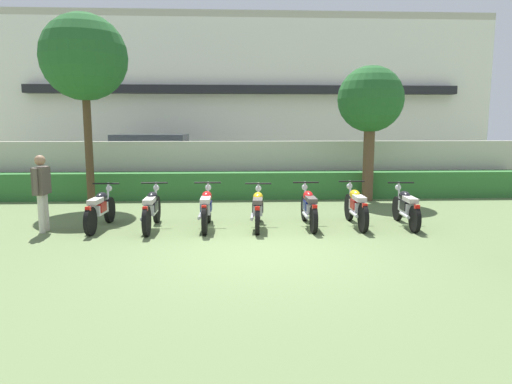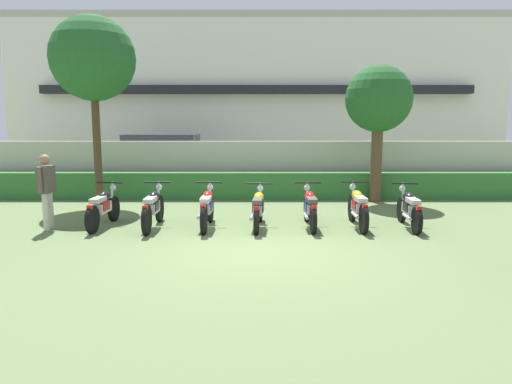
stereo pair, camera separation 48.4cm
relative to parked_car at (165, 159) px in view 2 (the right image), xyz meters
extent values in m
plane|color=#607547|center=(3.49, -9.66, -0.94)|extent=(60.00, 60.00, 0.00)
cube|color=white|center=(3.49, 5.96, 2.49)|extent=(22.31, 6.00, 6.85)
cube|color=black|center=(3.49, 2.71, 2.83)|extent=(18.74, 0.50, 0.36)
cube|color=#B2AD9E|center=(3.49, 5.96, 6.06)|extent=(22.31, 6.00, 0.30)
cube|color=#BCB7A8|center=(3.49, -2.96, -0.07)|extent=(21.19, 0.30, 1.73)
cube|color=#337033|center=(3.49, -3.66, -0.53)|extent=(16.95, 0.70, 0.81)
cube|color=#9EA3A8|center=(0.05, 0.00, -0.20)|extent=(4.57, 2.02, 1.00)
cube|color=#2D333D|center=(-0.15, 0.01, 0.63)|extent=(2.76, 1.80, 0.65)
cylinder|color=black|center=(1.66, 0.86, -0.60)|extent=(0.69, 0.25, 0.68)
cylinder|color=black|center=(1.59, -0.99, -0.60)|extent=(0.69, 0.25, 0.68)
cylinder|color=black|center=(-1.49, 0.98, -0.60)|extent=(0.69, 0.25, 0.68)
cylinder|color=black|center=(-1.56, -0.87, -0.60)|extent=(0.69, 0.25, 0.68)
cylinder|color=#4C3823|center=(-1.01, -4.73, 0.69)|extent=(0.21, 0.21, 3.25)
sphere|color=#235B28|center=(-1.01, -4.73, 3.12)|extent=(2.31, 2.31, 2.31)
cylinder|color=brown|center=(6.99, -4.27, 0.23)|extent=(0.32, 0.32, 2.33)
sphere|color=#235B28|center=(6.99, -4.27, 2.06)|extent=(1.91, 1.91, 1.91)
cylinder|color=black|center=(0.10, -7.03, -0.64)|extent=(0.12, 0.60, 0.59)
cylinder|color=black|center=(0.05, -8.30, -0.64)|extent=(0.12, 0.60, 0.59)
cube|color=silver|center=(0.07, -7.72, -0.49)|extent=(0.23, 0.61, 0.22)
ellipsoid|color=black|center=(0.08, -7.55, -0.26)|extent=(0.24, 0.45, 0.22)
cube|color=beige|center=(0.06, -7.95, -0.28)|extent=(0.22, 0.53, 0.10)
cube|color=red|center=(0.04, -8.40, -0.36)|extent=(0.10, 0.08, 0.08)
cylinder|color=silver|center=(0.10, -7.12, -0.32)|extent=(0.06, 0.23, 0.65)
cylinder|color=black|center=(0.10, -7.21, 0.00)|extent=(0.60, 0.06, 0.04)
sphere|color=silver|center=(0.11, -7.01, -0.14)|extent=(0.14, 0.14, 0.14)
cylinder|color=silver|center=(-0.06, -7.96, -0.62)|extent=(0.10, 0.55, 0.07)
cube|color=#A51414|center=(0.07, -7.77, -0.44)|extent=(0.26, 0.37, 0.20)
cylinder|color=black|center=(1.20, -7.11, -0.62)|extent=(0.09, 0.63, 0.63)
cylinder|color=black|center=(1.21, -8.43, -0.62)|extent=(0.09, 0.63, 0.63)
cube|color=silver|center=(1.21, -7.82, -0.47)|extent=(0.20, 0.60, 0.22)
ellipsoid|color=black|center=(1.21, -7.65, -0.24)|extent=(0.22, 0.44, 0.22)
cube|color=beige|center=(1.21, -8.05, -0.26)|extent=(0.20, 0.52, 0.10)
cube|color=red|center=(1.21, -8.53, -0.34)|extent=(0.10, 0.08, 0.08)
cylinder|color=silver|center=(1.20, -7.20, -0.30)|extent=(0.05, 0.23, 0.65)
cylinder|color=black|center=(1.20, -7.29, 0.02)|extent=(0.60, 0.04, 0.04)
sphere|color=silver|center=(1.20, -7.09, -0.12)|extent=(0.14, 0.14, 0.14)
cylinder|color=silver|center=(1.09, -8.07, -0.60)|extent=(0.07, 0.55, 0.07)
cube|color=black|center=(1.21, -7.87, -0.42)|extent=(0.24, 0.36, 0.20)
cylinder|color=black|center=(2.40, -7.13, -0.62)|extent=(0.10, 0.63, 0.63)
cylinder|color=black|center=(2.38, -8.35, -0.62)|extent=(0.10, 0.63, 0.63)
cube|color=silver|center=(2.39, -7.79, -0.47)|extent=(0.21, 0.60, 0.22)
ellipsoid|color=red|center=(2.39, -7.62, -0.24)|extent=(0.23, 0.44, 0.22)
cube|color=beige|center=(2.39, -8.02, -0.26)|extent=(0.21, 0.52, 0.10)
cube|color=red|center=(2.38, -8.45, -0.34)|extent=(0.10, 0.08, 0.08)
cylinder|color=silver|center=(2.40, -7.22, -0.30)|extent=(0.05, 0.23, 0.65)
cylinder|color=black|center=(2.40, -7.31, 0.02)|extent=(0.60, 0.04, 0.04)
sphere|color=silver|center=(2.40, -7.11, -0.12)|extent=(0.14, 0.14, 0.14)
cylinder|color=silver|center=(2.27, -8.04, -0.60)|extent=(0.08, 0.55, 0.07)
cube|color=navy|center=(2.39, -7.84, -0.42)|extent=(0.24, 0.36, 0.20)
cylinder|color=black|center=(3.56, -7.11, -0.65)|extent=(0.13, 0.57, 0.57)
cylinder|color=black|center=(3.48, -8.37, -0.65)|extent=(0.13, 0.57, 0.57)
cube|color=silver|center=(3.52, -7.79, -0.50)|extent=(0.24, 0.61, 0.22)
ellipsoid|color=yellow|center=(3.53, -7.62, -0.27)|extent=(0.25, 0.45, 0.22)
cube|color=#4C4742|center=(3.50, -8.02, -0.29)|extent=(0.24, 0.53, 0.10)
cube|color=red|center=(3.47, -8.47, -0.37)|extent=(0.11, 0.09, 0.08)
cylinder|color=silver|center=(3.56, -7.20, -0.33)|extent=(0.07, 0.23, 0.65)
cylinder|color=black|center=(3.55, -7.29, -0.01)|extent=(0.60, 0.08, 0.04)
sphere|color=silver|center=(3.57, -7.09, -0.15)|extent=(0.14, 0.14, 0.14)
cylinder|color=silver|center=(3.38, -8.03, -0.63)|extent=(0.11, 0.55, 0.07)
cube|color=black|center=(3.51, -7.84, -0.45)|extent=(0.26, 0.38, 0.20)
cylinder|color=black|center=(4.66, -7.05, -0.64)|extent=(0.09, 0.59, 0.59)
cylinder|color=black|center=(4.66, -8.32, -0.64)|extent=(0.09, 0.59, 0.59)
cube|color=silver|center=(4.66, -7.73, -0.49)|extent=(0.20, 0.60, 0.22)
ellipsoid|color=red|center=(4.66, -7.56, -0.26)|extent=(0.22, 0.44, 0.22)
cube|color=#4C4742|center=(4.66, -7.96, -0.28)|extent=(0.20, 0.52, 0.10)
cube|color=red|center=(4.66, -8.42, -0.36)|extent=(0.10, 0.08, 0.08)
cylinder|color=silver|center=(4.66, -7.14, -0.32)|extent=(0.05, 0.23, 0.65)
cylinder|color=black|center=(4.66, -7.23, 0.00)|extent=(0.60, 0.04, 0.04)
sphere|color=silver|center=(4.66, -7.03, -0.14)|extent=(0.14, 0.14, 0.14)
cylinder|color=silver|center=(4.54, -7.98, -0.62)|extent=(0.07, 0.55, 0.07)
cube|color=navy|center=(4.66, -7.78, -0.44)|extent=(0.24, 0.36, 0.20)
cylinder|color=black|center=(5.73, -7.06, -0.62)|extent=(0.10, 0.63, 0.63)
cylinder|color=black|center=(5.71, -8.32, -0.62)|extent=(0.10, 0.63, 0.63)
cube|color=silver|center=(5.72, -7.74, -0.47)|extent=(0.21, 0.60, 0.22)
ellipsoid|color=yellow|center=(5.72, -7.57, -0.24)|extent=(0.23, 0.44, 0.22)
cube|color=beige|center=(5.72, -7.97, -0.26)|extent=(0.21, 0.52, 0.10)
cube|color=red|center=(5.71, -8.42, -0.34)|extent=(0.10, 0.08, 0.08)
cylinder|color=silver|center=(5.73, -7.15, -0.30)|extent=(0.05, 0.23, 0.65)
cylinder|color=black|center=(5.73, -7.24, 0.02)|extent=(0.60, 0.05, 0.04)
sphere|color=silver|center=(5.73, -7.04, -0.12)|extent=(0.14, 0.14, 0.14)
cylinder|color=silver|center=(5.60, -7.99, -0.60)|extent=(0.08, 0.55, 0.07)
cube|color=#A51414|center=(5.72, -7.79, -0.42)|extent=(0.25, 0.36, 0.20)
cylinder|color=black|center=(6.87, -7.14, -0.65)|extent=(0.12, 0.58, 0.57)
cylinder|color=black|center=(6.80, -8.37, -0.65)|extent=(0.12, 0.58, 0.57)
cube|color=silver|center=(6.83, -7.80, -0.50)|extent=(0.23, 0.61, 0.22)
ellipsoid|color=black|center=(6.84, -7.64, -0.27)|extent=(0.24, 0.45, 0.22)
cube|color=beige|center=(6.82, -8.03, -0.29)|extent=(0.23, 0.53, 0.10)
cube|color=red|center=(6.80, -8.47, -0.37)|extent=(0.10, 0.09, 0.08)
cylinder|color=silver|center=(6.87, -7.23, -0.33)|extent=(0.06, 0.23, 0.65)
cylinder|color=black|center=(6.86, -7.32, -0.01)|extent=(0.60, 0.07, 0.04)
sphere|color=silver|center=(6.87, -7.12, -0.15)|extent=(0.14, 0.14, 0.14)
cylinder|color=silver|center=(6.70, -8.05, -0.63)|extent=(0.10, 0.55, 0.07)
cube|color=black|center=(6.83, -7.85, -0.45)|extent=(0.26, 0.37, 0.20)
cylinder|color=beige|center=(-1.04, -7.81, -0.53)|extent=(0.13, 0.13, 0.81)
cylinder|color=beige|center=(-1.04, -8.03, -0.53)|extent=(0.13, 0.13, 0.81)
cube|color=brown|center=(-1.04, -7.92, 0.16)|extent=(0.22, 0.47, 0.57)
cylinder|color=brown|center=(-1.04, -7.63, 0.17)|extent=(0.09, 0.09, 0.54)
cylinder|color=brown|center=(-1.04, -8.21, 0.17)|extent=(0.09, 0.09, 0.54)
sphere|color=#9E7556|center=(-1.04, -7.92, 0.59)|extent=(0.22, 0.22, 0.22)
camera|label=1|loc=(2.98, -17.67, 1.33)|focal=32.20mm
camera|label=2|loc=(3.47, -17.68, 1.33)|focal=32.20mm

